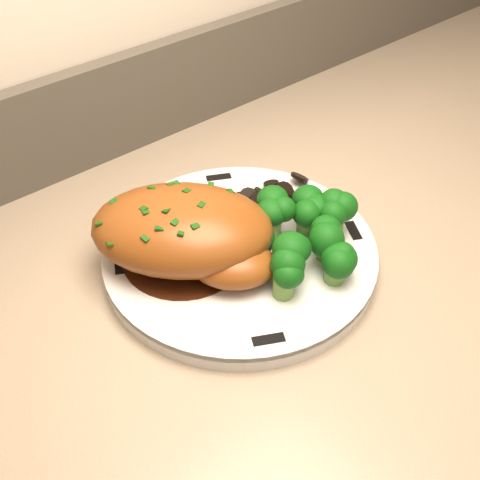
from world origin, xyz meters
TOP-DOWN VIEW (x-y plane):
  - plate at (0.24, 1.74)m, footprint 0.36×0.36m
  - rim_accent_0 at (0.29, 1.85)m, footprint 0.03×0.02m
  - rim_accent_1 at (0.14, 1.80)m, footprint 0.02×0.03m
  - rim_accent_2 at (0.19, 1.64)m, footprint 0.03×0.02m
  - rim_accent_3 at (0.34, 1.69)m, footprint 0.02×0.03m
  - gravy_pool at (0.19, 1.77)m, footprint 0.12×0.12m
  - chicken_breast at (0.19, 1.76)m, footprint 0.20×0.21m
  - mushroom_pile at (0.31, 1.76)m, footprint 0.09×0.07m
  - broccoli_florets at (0.28, 1.69)m, footprint 0.12×0.11m

SIDE VIEW (x-z plane):
  - plate at x=0.24m, z-range 0.89..0.90m
  - rim_accent_0 at x=0.29m, z-range 0.90..0.91m
  - rim_accent_1 at x=0.14m, z-range 0.90..0.91m
  - rim_accent_2 at x=0.19m, z-range 0.90..0.91m
  - rim_accent_3 at x=0.34m, z-range 0.90..0.91m
  - gravy_pool at x=0.19m, z-range 0.90..0.91m
  - mushroom_pile at x=0.31m, z-range 0.90..0.92m
  - broccoli_florets at x=0.28m, z-range 0.91..0.95m
  - chicken_breast at x=0.19m, z-range 0.90..0.97m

